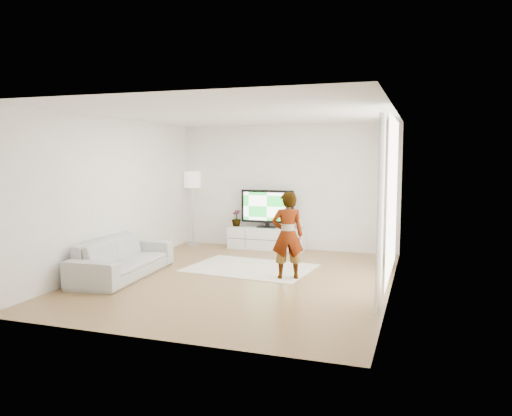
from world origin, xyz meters
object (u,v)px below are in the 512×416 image
(television, at_px, (267,207))
(floor_lamp, at_px, (192,183))
(rug, at_px, (250,268))
(player, at_px, (288,235))
(sofa, at_px, (123,257))
(media_console, at_px, (267,238))

(television, bearing_deg, floor_lamp, -177.08)
(rug, height_order, floor_lamp, floor_lamp)
(player, height_order, sofa, player)
(rug, xyz_separation_m, floor_lamp, (-2.10, 1.89, 1.47))
(rug, distance_m, sofa, 2.33)
(television, bearing_deg, rug, -81.75)
(rug, height_order, player, player)
(sofa, bearing_deg, floor_lamp, -0.82)
(media_console, bearing_deg, rug, -81.63)
(sofa, bearing_deg, media_console, -30.79)
(television, xyz_separation_m, rug, (0.29, -1.99, -0.94))
(floor_lamp, bearing_deg, television, 2.92)
(rug, relative_size, sofa, 0.98)
(media_console, height_order, television, television)
(floor_lamp, bearing_deg, player, -39.46)
(player, relative_size, sofa, 0.65)
(rug, bearing_deg, player, -32.46)
(rug, xyz_separation_m, sofa, (-1.91, -1.29, 0.33))
(sofa, relative_size, floor_lamp, 1.32)
(sofa, xyz_separation_m, floor_lamp, (-0.19, 3.19, 1.14))
(media_console, relative_size, player, 1.16)
(media_console, relative_size, floor_lamp, 1.00)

